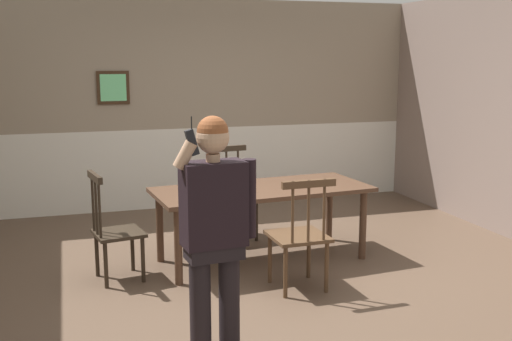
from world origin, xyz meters
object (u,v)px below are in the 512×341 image
at_px(person_figure, 215,224).
at_px(chair_at_table_head, 114,230).
at_px(chair_near_window, 300,235).
at_px(dining_table, 262,195).
at_px(chair_by_doorway, 232,195).

bearing_deg(person_figure, chair_at_table_head, -77.71).
bearing_deg(chair_near_window, dining_table, 93.21).
distance_m(chair_near_window, person_figure, 1.43).
xyz_separation_m(chair_by_doorway, person_figure, (-0.82, -2.61, 0.43)).
height_order(dining_table, person_figure, person_figure).
bearing_deg(person_figure, dining_table, -121.84).
relative_size(dining_table, chair_at_table_head, 2.18).
bearing_deg(person_figure, chair_near_window, -140.36).
bearing_deg(dining_table, chair_near_window, -85.08).
xyz_separation_m(dining_table, chair_near_window, (0.07, -0.82, -0.17)).
bearing_deg(chair_at_table_head, person_figure, 7.47).
bearing_deg(dining_table, chair_by_doorway, 95.18).
height_order(chair_at_table_head, person_figure, person_figure).
xyz_separation_m(chair_near_window, person_figure, (-0.96, -0.96, 0.43)).
relative_size(chair_at_table_head, person_figure, 0.61).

